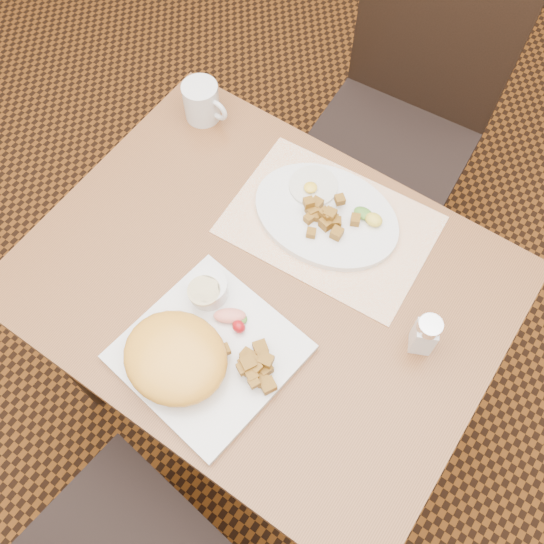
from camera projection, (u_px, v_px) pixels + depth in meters
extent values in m
plane|color=black|center=(266.00, 390.00, 1.84)|extent=(8.00, 8.00, 0.00)
cube|color=brown|center=(263.00, 284.00, 1.18)|extent=(0.90, 0.70, 0.03)
cylinder|color=black|center=(65.00, 357.00, 1.51)|extent=(0.05, 0.05, 0.71)
cylinder|color=black|center=(210.00, 193.00, 1.73)|extent=(0.05, 0.05, 0.71)
cylinder|color=black|center=(463.00, 342.00, 1.53)|extent=(0.05, 0.05, 0.71)
cylinder|color=black|center=(141.00, 473.00, 1.52)|extent=(0.04, 0.04, 0.42)
cube|color=black|center=(384.00, 154.00, 1.68)|extent=(0.45, 0.45, 0.05)
cylinder|color=black|center=(448.00, 185.00, 1.92)|extent=(0.04, 0.04, 0.42)
cylinder|color=black|center=(400.00, 272.00, 1.78)|extent=(0.04, 0.04, 0.42)
cylinder|color=black|center=(347.00, 140.00, 2.00)|extent=(0.04, 0.04, 0.42)
cylinder|color=black|center=(293.00, 219.00, 1.86)|extent=(0.04, 0.04, 0.42)
cube|color=black|center=(437.00, 32.00, 1.52)|extent=(0.42, 0.07, 0.50)
cube|color=white|center=(330.00, 225.00, 1.22)|extent=(0.42, 0.30, 0.00)
cube|color=silver|center=(209.00, 352.00, 1.09)|extent=(0.31, 0.31, 0.02)
ellipsoid|color=#F8AC30|center=(175.00, 357.00, 1.04)|extent=(0.19, 0.17, 0.07)
ellipsoid|color=#F8AC30|center=(181.00, 378.00, 1.05)|extent=(0.08, 0.07, 0.03)
ellipsoid|color=#F8AC30|center=(161.00, 330.00, 1.09)|extent=(0.08, 0.07, 0.03)
cylinder|color=silver|center=(208.00, 289.00, 1.12)|extent=(0.07, 0.07, 0.04)
cylinder|color=beige|center=(204.00, 291.00, 1.10)|extent=(0.06, 0.06, 0.01)
ellipsoid|color=#387223|center=(237.00, 318.00, 1.11)|extent=(0.05, 0.04, 0.01)
ellipsoid|color=red|center=(239.00, 327.00, 1.09)|extent=(0.03, 0.03, 0.03)
ellipsoid|color=#F28C72|center=(230.00, 316.00, 1.11)|extent=(0.07, 0.06, 0.02)
cylinder|color=white|center=(313.00, 186.00, 1.24)|extent=(0.10, 0.10, 0.01)
ellipsoid|color=yellow|center=(311.00, 187.00, 1.23)|extent=(0.03, 0.03, 0.01)
ellipsoid|color=#387223|center=(363.00, 213.00, 1.21)|extent=(0.04, 0.03, 0.01)
ellipsoid|color=yellow|center=(374.00, 220.00, 1.20)|extent=(0.04, 0.03, 0.02)
cube|color=white|center=(423.00, 337.00, 1.07)|extent=(0.05, 0.05, 0.08)
cylinder|color=silver|center=(430.00, 326.00, 1.03)|extent=(0.06, 0.06, 0.02)
cylinder|color=silver|center=(201.00, 101.00, 1.32)|extent=(0.08, 0.08, 0.09)
torus|color=silver|center=(217.00, 110.00, 1.30)|extent=(0.05, 0.01, 0.05)
cube|color=#976418|center=(268.00, 386.00, 1.05)|extent=(0.03, 0.03, 0.02)
cube|color=#976418|center=(266.00, 360.00, 1.05)|extent=(0.03, 0.03, 0.02)
cube|color=#976418|center=(243.00, 368.00, 1.04)|extent=(0.03, 0.03, 0.02)
cube|color=#976418|center=(248.00, 364.00, 1.04)|extent=(0.03, 0.03, 0.02)
cube|color=#976418|center=(255.00, 364.00, 1.05)|extent=(0.02, 0.02, 0.02)
cube|color=#976418|center=(256.00, 367.00, 1.04)|extent=(0.02, 0.02, 0.02)
cube|color=#976418|center=(264.00, 382.00, 1.05)|extent=(0.03, 0.03, 0.02)
cube|color=#976418|center=(251.00, 371.00, 1.06)|extent=(0.03, 0.02, 0.02)
cube|color=#976418|center=(255.00, 370.00, 1.06)|extent=(0.02, 0.02, 0.02)
cube|color=#976418|center=(261.00, 351.00, 1.07)|extent=(0.03, 0.03, 0.02)
cube|color=#976418|center=(247.00, 355.00, 1.07)|extent=(0.02, 0.02, 0.02)
cube|color=#976418|center=(255.00, 363.00, 1.05)|extent=(0.03, 0.03, 0.02)
cube|color=#976418|center=(252.00, 376.00, 1.04)|extent=(0.02, 0.02, 0.02)
cube|color=#976418|center=(260.00, 348.00, 1.08)|extent=(0.03, 0.03, 0.02)
cube|color=#976418|center=(225.00, 350.00, 1.06)|extent=(0.03, 0.03, 0.02)
cube|color=#976418|center=(265.00, 369.00, 1.06)|extent=(0.03, 0.03, 0.02)
cube|color=#976418|center=(250.00, 360.00, 1.05)|extent=(0.02, 0.02, 0.02)
cube|color=#976418|center=(259.00, 374.00, 1.06)|extent=(0.03, 0.03, 0.02)
cube|color=#976418|center=(254.00, 383.00, 1.03)|extent=(0.02, 0.02, 0.01)
cube|color=#976418|center=(261.00, 369.00, 1.06)|extent=(0.03, 0.03, 0.02)
cube|color=#976418|center=(248.00, 364.00, 1.06)|extent=(0.03, 0.03, 0.03)
cube|color=#976418|center=(254.00, 359.00, 1.07)|extent=(0.02, 0.02, 0.02)
cube|color=#976418|center=(248.00, 356.00, 1.07)|extent=(0.02, 0.02, 0.02)
cube|color=#976418|center=(250.00, 366.00, 1.06)|extent=(0.03, 0.03, 0.02)
cube|color=#976418|center=(326.00, 223.00, 1.19)|extent=(0.03, 0.03, 0.02)
cube|color=#976418|center=(336.00, 222.00, 1.19)|extent=(0.03, 0.03, 0.02)
cube|color=#976418|center=(309.00, 219.00, 1.20)|extent=(0.02, 0.02, 0.02)
cube|color=#976418|center=(316.00, 216.00, 1.20)|extent=(0.02, 0.02, 0.02)
cube|color=#976418|center=(316.00, 204.00, 1.21)|extent=(0.02, 0.02, 0.02)
cube|color=#976418|center=(329.00, 215.00, 1.18)|extent=(0.03, 0.03, 0.02)
cube|color=#976418|center=(337.00, 233.00, 1.18)|extent=(0.02, 0.02, 0.02)
cube|color=#976418|center=(325.00, 213.00, 1.19)|extent=(0.02, 0.02, 0.02)
cube|color=#976418|center=(311.00, 233.00, 1.19)|extent=(0.02, 0.02, 0.01)
cube|color=#976418|center=(330.00, 214.00, 1.18)|extent=(0.02, 0.02, 0.02)
cube|color=#976418|center=(309.00, 203.00, 1.20)|extent=(0.03, 0.03, 0.02)
cube|color=#976418|center=(333.00, 222.00, 1.19)|extent=(0.03, 0.03, 0.02)
cube|color=#976418|center=(340.00, 200.00, 1.20)|extent=(0.03, 0.03, 0.02)
cube|color=#976418|center=(355.00, 220.00, 1.20)|extent=(0.03, 0.03, 0.02)
cube|color=#976418|center=(312.00, 210.00, 1.21)|extent=(0.03, 0.03, 0.02)
cube|color=#976418|center=(323.00, 216.00, 1.20)|extent=(0.02, 0.02, 0.02)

